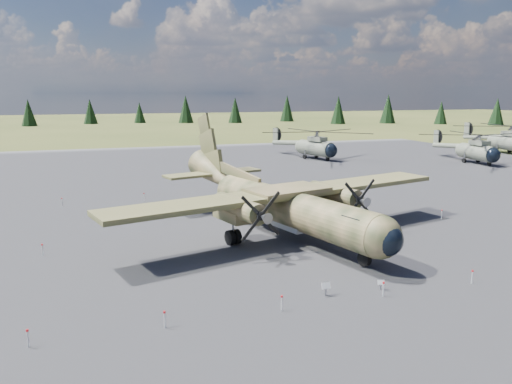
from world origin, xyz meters
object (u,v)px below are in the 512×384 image
object	(u,v)px
transport_plane	(279,199)
helicopter_near	(315,139)
helicopter_far	(509,134)
helicopter_mid	(477,143)

from	to	relation	value
transport_plane	helicopter_near	world-z (taller)	transport_plane
helicopter_near	helicopter_far	xyz separation A→B (m)	(37.27, -4.19, 0.29)
transport_plane	helicopter_mid	size ratio (longest dim) A/B	1.31
transport_plane	helicopter_mid	bearing A→B (deg)	17.36
helicopter_mid	transport_plane	bearing A→B (deg)	-144.36
transport_plane	helicopter_near	xyz separation A→B (m)	(22.18, 41.10, 0.62)
helicopter_far	helicopter_mid	bearing A→B (deg)	-145.96
transport_plane	helicopter_far	size ratio (longest dim) A/B	1.18
helicopter_near	transport_plane	bearing A→B (deg)	-135.48
helicopter_near	helicopter_mid	distance (m)	25.65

